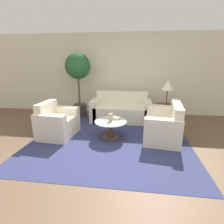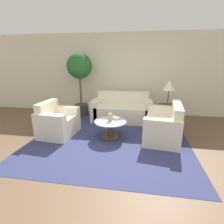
% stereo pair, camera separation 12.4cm
% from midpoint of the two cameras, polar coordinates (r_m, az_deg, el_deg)
% --- Properties ---
extents(ground_plane, '(14.00, 14.00, 0.00)m').
position_cam_midpoint_polar(ground_plane, '(3.51, -4.51, -13.44)').
color(ground_plane, brown).
extents(wall_back, '(10.00, 0.06, 2.60)m').
position_cam_midpoint_polar(wall_back, '(5.93, 1.04, 12.17)').
color(wall_back, beige).
rests_on(wall_back, ground_plane).
extents(rug, '(3.51, 3.45, 0.01)m').
position_cam_midpoint_polar(rug, '(4.17, -1.31, -8.18)').
color(rug, navy).
rests_on(rug, ground_plane).
extents(sofa_main, '(1.75, 0.80, 0.84)m').
position_cam_midpoint_polar(sofa_main, '(5.27, 2.31, 0.45)').
color(sofa_main, beige).
rests_on(sofa_main, ground_plane).
extents(armchair, '(0.80, 0.97, 0.81)m').
position_cam_midpoint_polar(armchair, '(4.41, -18.51, -3.63)').
color(armchair, beige).
rests_on(armchair, ground_plane).
extents(loveseat, '(0.91, 1.39, 0.83)m').
position_cam_midpoint_polar(loveseat, '(4.23, 16.08, -4.28)').
color(loveseat, beige).
rests_on(loveseat, ground_plane).
extents(coffee_table, '(0.74, 0.74, 0.40)m').
position_cam_midpoint_polar(coffee_table, '(4.07, -1.33, -4.88)').
color(coffee_table, brown).
rests_on(coffee_table, ground_plane).
extents(side_table, '(0.45, 0.45, 0.54)m').
position_cam_midpoint_polar(side_table, '(5.30, 16.35, -0.38)').
color(side_table, brown).
rests_on(side_table, ground_plane).
extents(table_lamp, '(0.34, 0.34, 0.68)m').
position_cam_midpoint_polar(table_lamp, '(5.13, 17.08, 8.23)').
color(table_lamp, brown).
rests_on(table_lamp, side_table).
extents(potted_plant, '(0.77, 0.77, 1.97)m').
position_cam_midpoint_polar(potted_plant, '(5.62, -11.68, 12.72)').
color(potted_plant, '#3D3833').
rests_on(potted_plant, ground_plane).
extents(vase, '(0.09, 0.09, 0.18)m').
position_cam_midpoint_polar(vase, '(3.99, -1.35, -1.77)').
color(vase, tan).
rests_on(vase, coffee_table).
extents(bowl, '(0.22, 0.22, 0.06)m').
position_cam_midpoint_polar(bowl, '(4.21, -0.87, -1.67)').
color(bowl, beige).
rests_on(bowl, coffee_table).
extents(book_stack, '(0.22, 0.18, 0.06)m').
position_cam_midpoint_polar(book_stack, '(4.15, 0.32, -1.95)').
color(book_stack, beige).
rests_on(book_stack, coffee_table).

